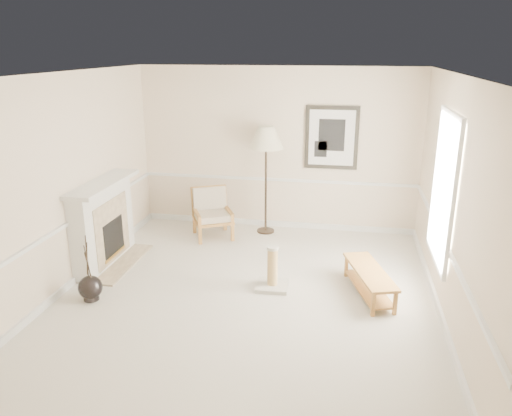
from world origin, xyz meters
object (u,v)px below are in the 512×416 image
Objects in this scene: bench at (369,278)px; floor_lamp at (266,140)px; scratching_post at (272,275)px; floor_vase at (90,288)px; armchair at (211,210)px.

floor_lamp is at bearing 129.91° from bench.
floor_vase is at bearing -161.28° from scratching_post.
armchair is at bearing -160.20° from floor_lamp.
floor_vase is 0.71× the size of bench.
armchair is (0.94, 2.62, 0.29)m from floor_vase.
floor_vase is at bearing -122.25° from floor_lamp.
armchair is 1.45× the size of scratching_post.
floor_vase is 2.44m from scratching_post.
floor_lamp is at bearing 57.75° from floor_vase.
floor_lamp reaches higher than bench.
floor_vase is at bearing -136.78° from armchair.
armchair is 2.30m from scratching_post.
scratching_post is (2.31, 0.78, 0.03)m from floor_vase.
armchair is 0.69× the size of bench.
floor_vase is 1.03× the size of armchair.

